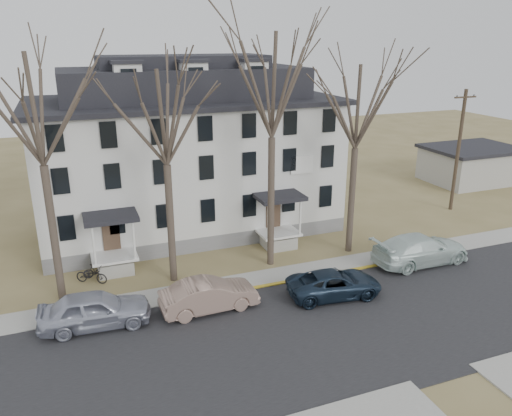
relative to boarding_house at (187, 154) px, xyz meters
name	(u,v)px	position (x,y,z in m)	size (l,w,h in m)	color
ground	(336,358)	(2.00, -17.95, -5.38)	(120.00, 120.00, 0.00)	olive
main_road	(314,334)	(2.00, -15.95, -5.38)	(120.00, 10.00, 0.04)	#27272A
far_sidewalk	(266,279)	(2.00, -9.95, -5.38)	(120.00, 2.00, 0.08)	#A09F97
yellow_curb	(350,271)	(7.00, -10.85, -5.38)	(14.00, 0.25, 0.06)	gold
boarding_house	(187,154)	(0.00, 0.00, 0.00)	(20.80, 12.36, 12.05)	slate
distant_building	(471,164)	(28.00, 2.05, -3.70)	(8.50, 6.50, 3.35)	#A09F97
tree_far_left	(35,102)	(-9.00, -8.15, 4.96)	(8.40, 8.40, 13.72)	#473B31
tree_mid_left	(164,111)	(-3.00, -8.15, 4.22)	(7.80, 7.80, 12.74)	#473B31
tree_center	(272,78)	(3.00, -8.15, 5.71)	(9.00, 9.00, 14.70)	#473B31
tree_mid_right	(358,101)	(8.50, -8.15, 4.22)	(7.80, 7.80, 12.74)	#473B31
utility_pole_far	(458,149)	(20.50, -3.95, -0.47)	(2.00, 0.28, 9.50)	#3D3023
car_silver	(95,310)	(-7.51, -11.65, -4.49)	(2.09, 5.20, 1.77)	#ACB0C2
car_tan	(209,296)	(-2.01, -12.13, -4.57)	(1.72, 4.94, 1.63)	gray
car_navy	(334,284)	(4.62, -13.12, -4.68)	(2.33, 5.05, 1.40)	#1A2839
car_white	(420,250)	(11.57, -11.39, -4.48)	(2.53, 6.22, 1.81)	silver
bicycle_left	(92,276)	(-7.40, -6.94, -4.89)	(0.65, 1.85, 0.97)	black
bicycle_right	(96,271)	(-7.10, -6.34, -4.94)	(0.41, 1.47, 0.88)	black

